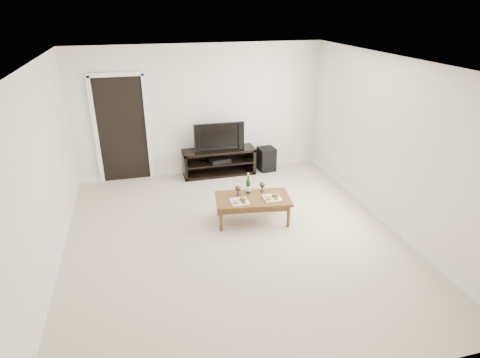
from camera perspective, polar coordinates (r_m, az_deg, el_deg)
name	(u,v)px	position (r m, az deg, el deg)	size (l,w,h in m)	color
floor	(234,238)	(6.18, -0.88, -8.45)	(5.50, 5.50, 0.00)	beige
back_wall	(201,111)	(8.19, -5.63, 9.62)	(5.00, 0.04, 2.60)	silver
ceiling	(233,61)	(5.26, -1.06, 16.41)	(5.00, 5.50, 0.04)	white
doorway	(122,130)	(8.14, -16.40, 6.66)	(0.90, 0.02, 2.05)	black
media_console	(219,162)	(8.29, -3.02, 2.44)	(1.48, 0.45, 0.55)	black
television	(218,136)	(8.10, -3.10, 6.16)	(1.01, 0.13, 0.58)	black
av_receiver	(219,160)	(8.27, -2.95, 2.75)	(0.40, 0.30, 0.08)	black
subwoofer	(266,159)	(8.53, 3.78, 2.85)	(0.33, 0.33, 0.50)	black
coffee_table	(253,209)	(6.55, 1.80, -4.30)	(1.19, 0.65, 0.42)	brown
plate_left	(240,200)	(6.29, -0.05, -3.05)	(0.27, 0.27, 0.07)	white
plate_right	(272,197)	(6.43, 4.59, -2.52)	(0.27, 0.27, 0.07)	white
wine_bottle	(248,183)	(6.54, 1.18, -0.59)	(0.07, 0.07, 0.35)	#0E3511
goblet_left	(238,190)	(6.50, -0.29, -1.63)	(0.09, 0.09, 0.17)	#3C3120
goblet_right	(262,187)	(6.64, 3.18, -1.10)	(0.09, 0.09, 0.17)	#3C3120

